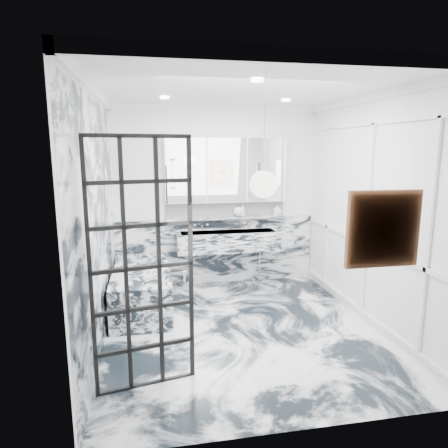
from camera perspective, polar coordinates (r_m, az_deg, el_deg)
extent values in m
plane|color=silver|center=(5.00, 2.38, -14.78)|extent=(3.60, 3.60, 0.00)
plane|color=white|center=(4.55, 2.68, 18.88)|extent=(3.60, 3.60, 0.00)
plane|color=white|center=(6.32, -1.16, 3.92)|extent=(3.60, 0.00, 3.60)
plane|color=white|center=(2.89, 10.62, -4.67)|extent=(3.60, 0.00, 3.60)
plane|color=white|center=(4.49, -17.77, 0.56)|extent=(0.00, 3.60, 3.60)
plane|color=white|center=(5.17, 20.07, 1.71)|extent=(0.00, 3.60, 3.60)
cube|color=silver|center=(6.46, -1.10, -3.83)|extent=(3.18, 0.05, 1.05)
cube|color=silver|center=(4.50, -17.54, -0.19)|extent=(0.02, 3.56, 2.68)
cube|color=white|center=(5.18, 19.81, 0.61)|extent=(0.03, 3.40, 2.30)
imported|color=#8C5919|center=(6.34, 2.64, 2.03)|extent=(0.08, 0.08, 0.20)
imported|color=#4C4C51|center=(6.49, 7.42, 2.01)|extent=(0.08, 0.09, 0.17)
imported|color=silver|center=(6.50, 7.71, 1.94)|extent=(0.13, 0.13, 0.15)
sphere|color=white|center=(6.33, 2.04, 1.78)|extent=(0.15, 0.15, 0.15)
cylinder|color=#8C5919|center=(6.35, 2.71, 1.58)|extent=(0.04, 0.04, 0.10)
cylinder|color=silver|center=(4.90, -8.86, -7.75)|extent=(0.08, 0.08, 0.12)
cube|color=orange|center=(3.18, 21.81, -0.66)|extent=(0.48, 0.05, 0.48)
sphere|color=white|center=(3.19, 5.66, 5.64)|extent=(0.22, 0.22, 0.22)
cube|color=silver|center=(6.23, 0.59, -2.44)|extent=(1.60, 0.45, 0.30)
cube|color=silver|center=(6.32, 0.31, 0.90)|extent=(1.90, 0.14, 0.04)
cube|color=white|center=(6.36, 0.21, 2.19)|extent=(1.90, 0.03, 0.23)
cube|color=white|center=(6.24, 0.31, 7.71)|extent=(1.90, 0.16, 1.00)
cylinder|color=white|center=(6.04, -7.24, 7.14)|extent=(0.07, 0.07, 0.40)
cylinder|color=white|center=(6.35, 7.81, 7.30)|extent=(0.07, 0.07, 0.40)
cube|color=silver|center=(5.62, -11.62, -9.02)|extent=(0.75, 1.65, 0.55)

